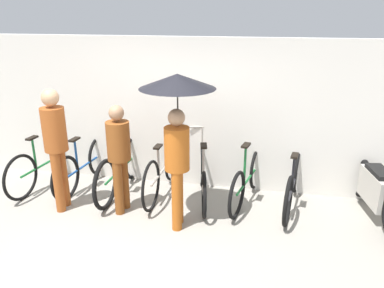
{
  "coord_description": "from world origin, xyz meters",
  "views": [
    {
      "loc": [
        1.51,
        -3.49,
        2.73
      ],
      "look_at": [
        0.56,
        1.25,
        1.0
      ],
      "focal_mm": 35.0,
      "sensor_mm": 36.0,
      "label": 1
    }
  ],
  "objects_px": {
    "parked_bicycle_1": "(84,165)",
    "parked_bicycle_2": "(120,169)",
    "pedestrian_leading": "(56,141)",
    "pedestrian_trailing": "(177,111)",
    "pedestrian_center": "(119,152)",
    "parked_bicycle_3": "(162,170)",
    "parked_bicycle_4": "(203,178)",
    "parked_bicycle_6": "(293,184)",
    "parked_bicycle_0": "(44,163)",
    "motorcycle": "(376,191)",
    "parked_bicycle_5": "(248,179)"
  },
  "relations": [
    {
      "from": "parked_bicycle_0",
      "to": "parked_bicycle_1",
      "type": "xyz_separation_m",
      "value": [
        0.66,
        0.08,
        -0.01
      ]
    },
    {
      "from": "parked_bicycle_3",
      "to": "pedestrian_center",
      "type": "height_order",
      "value": "pedestrian_center"
    },
    {
      "from": "pedestrian_center",
      "to": "motorcycle",
      "type": "height_order",
      "value": "pedestrian_center"
    },
    {
      "from": "parked_bicycle_2",
      "to": "parked_bicycle_0",
      "type": "bearing_deg",
      "value": 91.29
    },
    {
      "from": "parked_bicycle_3",
      "to": "motorcycle",
      "type": "xyz_separation_m",
      "value": [
        3.09,
        -0.11,
        -0.0
      ]
    },
    {
      "from": "parked_bicycle_2",
      "to": "pedestrian_center",
      "type": "height_order",
      "value": "pedestrian_center"
    },
    {
      "from": "motorcycle",
      "to": "parked_bicycle_0",
      "type": "bearing_deg",
      "value": 80.87
    },
    {
      "from": "parked_bicycle_3",
      "to": "pedestrian_center",
      "type": "relative_size",
      "value": 1.18
    },
    {
      "from": "parked_bicycle_2",
      "to": "parked_bicycle_6",
      "type": "distance_m",
      "value": 2.64
    },
    {
      "from": "parked_bicycle_2",
      "to": "parked_bicycle_3",
      "type": "height_order",
      "value": "parked_bicycle_2"
    },
    {
      "from": "pedestrian_center",
      "to": "motorcycle",
      "type": "relative_size",
      "value": 0.8
    },
    {
      "from": "pedestrian_trailing",
      "to": "motorcycle",
      "type": "distance_m",
      "value": 2.97
    },
    {
      "from": "parked_bicycle_3",
      "to": "parked_bicycle_6",
      "type": "relative_size",
      "value": 1.06
    },
    {
      "from": "parked_bicycle_0",
      "to": "parked_bicycle_6",
      "type": "relative_size",
      "value": 1.03
    },
    {
      "from": "pedestrian_leading",
      "to": "motorcycle",
      "type": "height_order",
      "value": "pedestrian_leading"
    },
    {
      "from": "pedestrian_center",
      "to": "parked_bicycle_4",
      "type": "bearing_deg",
      "value": 33.74
    },
    {
      "from": "parked_bicycle_0",
      "to": "pedestrian_center",
      "type": "height_order",
      "value": "pedestrian_center"
    },
    {
      "from": "parked_bicycle_6",
      "to": "parked_bicycle_3",
      "type": "bearing_deg",
      "value": 98.52
    },
    {
      "from": "pedestrian_center",
      "to": "parked_bicycle_3",
      "type": "bearing_deg",
      "value": 63.86
    },
    {
      "from": "parked_bicycle_2",
      "to": "parked_bicycle_4",
      "type": "distance_m",
      "value": 1.32
    },
    {
      "from": "parked_bicycle_1",
      "to": "parked_bicycle_3",
      "type": "xyz_separation_m",
      "value": [
        1.32,
        0.01,
        0.02
      ]
    },
    {
      "from": "parked_bicycle_0",
      "to": "parked_bicycle_3",
      "type": "height_order",
      "value": "parked_bicycle_0"
    },
    {
      "from": "pedestrian_trailing",
      "to": "parked_bicycle_1",
      "type": "bearing_deg",
      "value": 149.11
    },
    {
      "from": "parked_bicycle_0",
      "to": "parked_bicycle_4",
      "type": "bearing_deg",
      "value": -84.05
    },
    {
      "from": "motorcycle",
      "to": "pedestrian_leading",
      "type": "bearing_deg",
      "value": 89.61
    },
    {
      "from": "parked_bicycle_5",
      "to": "pedestrian_center",
      "type": "distance_m",
      "value": 1.93
    },
    {
      "from": "parked_bicycle_3",
      "to": "parked_bicycle_5",
      "type": "xyz_separation_m",
      "value": [
        1.32,
        -0.01,
        -0.03
      ]
    },
    {
      "from": "pedestrian_leading",
      "to": "parked_bicycle_2",
      "type": "bearing_deg",
      "value": 40.68
    },
    {
      "from": "parked_bicycle_2",
      "to": "pedestrian_center",
      "type": "relative_size",
      "value": 1.18
    },
    {
      "from": "parked_bicycle_2",
      "to": "pedestrian_leading",
      "type": "bearing_deg",
      "value": 138.17
    },
    {
      "from": "parked_bicycle_6",
      "to": "pedestrian_trailing",
      "type": "bearing_deg",
      "value": 126.47
    },
    {
      "from": "parked_bicycle_0",
      "to": "parked_bicycle_1",
      "type": "distance_m",
      "value": 0.66
    },
    {
      "from": "parked_bicycle_1",
      "to": "parked_bicycle_2",
      "type": "bearing_deg",
      "value": -91.57
    },
    {
      "from": "parked_bicycle_4",
      "to": "parked_bicycle_6",
      "type": "bearing_deg",
      "value": -99.58
    },
    {
      "from": "pedestrian_center",
      "to": "parked_bicycle_6",
      "type": "bearing_deg",
      "value": 20.41
    },
    {
      "from": "pedestrian_leading",
      "to": "pedestrian_trailing",
      "type": "height_order",
      "value": "pedestrian_trailing"
    },
    {
      "from": "parked_bicycle_3",
      "to": "pedestrian_trailing",
      "type": "bearing_deg",
      "value": -149.62
    },
    {
      "from": "parked_bicycle_1",
      "to": "pedestrian_center",
      "type": "height_order",
      "value": "pedestrian_center"
    },
    {
      "from": "parked_bicycle_0",
      "to": "pedestrian_leading",
      "type": "bearing_deg",
      "value": -128.37
    },
    {
      "from": "parked_bicycle_0",
      "to": "parked_bicycle_2",
      "type": "height_order",
      "value": "parked_bicycle_2"
    },
    {
      "from": "pedestrian_center",
      "to": "parked_bicycle_5",
      "type": "bearing_deg",
      "value": 26.51
    },
    {
      "from": "pedestrian_trailing",
      "to": "motorcycle",
      "type": "xyz_separation_m",
      "value": [
        2.64,
        0.71,
        -1.18
      ]
    },
    {
      "from": "parked_bicycle_4",
      "to": "motorcycle",
      "type": "distance_m",
      "value": 2.43
    },
    {
      "from": "parked_bicycle_3",
      "to": "pedestrian_leading",
      "type": "distance_m",
      "value": 1.63
    },
    {
      "from": "parked_bicycle_6",
      "to": "pedestrian_center",
      "type": "height_order",
      "value": "pedestrian_center"
    },
    {
      "from": "parked_bicycle_6",
      "to": "pedestrian_leading",
      "type": "bearing_deg",
      "value": 112.23
    },
    {
      "from": "parked_bicycle_1",
      "to": "parked_bicycle_2",
      "type": "relative_size",
      "value": 0.92
    },
    {
      "from": "parked_bicycle_1",
      "to": "parked_bicycle_6",
      "type": "bearing_deg",
      "value": -85.21
    },
    {
      "from": "parked_bicycle_2",
      "to": "pedestrian_trailing",
      "type": "bearing_deg",
      "value": -121.81
    },
    {
      "from": "parked_bicycle_2",
      "to": "parked_bicycle_6",
      "type": "bearing_deg",
      "value": -87.79
    }
  ]
}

